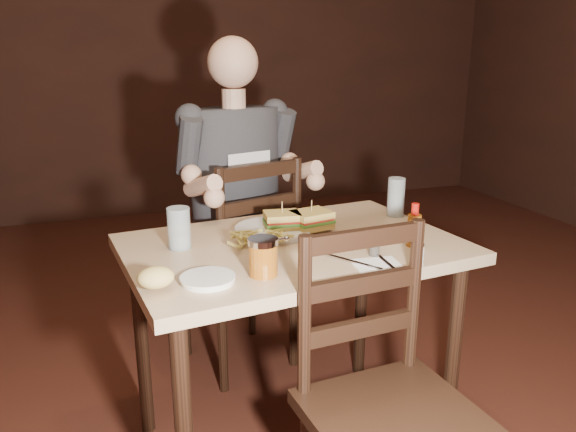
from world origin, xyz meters
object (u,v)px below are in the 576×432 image
object	(u,v)px
hot_sauce	(414,225)
main_table	(293,269)
chair_far	(237,263)
syrup_dispenser	(263,257)
glass_right	(396,197)
glass_left	(179,228)
side_plate	(208,280)
diner	(240,155)
chair_near	(396,420)
dinner_plate	(274,231)

from	to	relation	value
hot_sauce	main_table	bearing A→B (deg)	156.43
chair_far	syrup_dispenser	bearing A→B (deg)	65.53
chair_far	syrup_dispenser	world-z (taller)	chair_far
glass_right	hot_sauce	world-z (taller)	glass_right
glass_left	glass_right	distance (m)	0.85
side_plate	diner	bearing A→B (deg)	68.90
glass_right	chair_near	bearing A→B (deg)	-118.61
glass_left	main_table	bearing A→B (deg)	-11.92
main_table	chair_far	xyz separation A→B (m)	(-0.04, 0.61, -0.20)
main_table	chair_near	distance (m)	0.62
glass_left	glass_right	xyz separation A→B (m)	(0.85, 0.09, 0.01)
main_table	glass_left	size ratio (longest dim) A/B	8.53
glass_left	side_plate	xyz separation A→B (m)	(0.03, -0.31, -0.06)
diner	dinner_plate	bearing A→B (deg)	-105.25
chair_far	dinner_plate	size ratio (longest dim) A/B	3.62
glass_left	syrup_dispenser	bearing A→B (deg)	-58.89
chair_near	syrup_dispenser	bearing A→B (deg)	122.38
glass_right	syrup_dispenser	xyz separation A→B (m)	(-0.66, -0.40, -0.02)
dinner_plate	hot_sauce	xyz separation A→B (m)	(0.39, -0.28, 0.06)
glass_left	glass_right	size ratio (longest dim) A/B	0.91
chair_far	glass_left	world-z (taller)	chair_far
chair_far	chair_near	size ratio (longest dim) A/B	1.03
diner	hot_sauce	size ratio (longest dim) A/B	6.55
main_table	glass_left	world-z (taller)	glass_left
chair_near	glass_left	xyz separation A→B (m)	(-0.44, 0.65, 0.37)
chair_near	glass_left	world-z (taller)	chair_near
dinner_plate	glass_right	xyz separation A→B (m)	(0.51, 0.04, 0.07)
dinner_plate	hot_sauce	distance (m)	0.48
main_table	syrup_dispenser	world-z (taller)	syrup_dispenser
diner	syrup_dispenser	xyz separation A→B (m)	(-0.15, -0.80, -0.14)
diner	glass_left	xyz separation A→B (m)	(-0.33, -0.49, -0.13)
chair_far	glass_right	xyz separation A→B (m)	(0.52, -0.44, 0.36)
main_table	chair_far	bearing A→B (deg)	93.69
diner	syrup_dispenser	world-z (taller)	diner
main_table	side_plate	size ratio (longest dim) A/B	7.71
main_table	glass_left	distance (m)	0.40
chair_near	glass_right	bearing A→B (deg)	57.66
side_plate	main_table	bearing A→B (deg)	34.44
dinner_plate	glass_right	distance (m)	0.52
glass_right	side_plate	world-z (taller)	glass_right
chair_near	syrup_dispenser	distance (m)	0.56
chair_far	main_table	bearing A→B (deg)	78.30
hot_sauce	chair_far	bearing A→B (deg)	117.41
chair_near	glass_left	bearing A→B (deg)	120.08
main_table	glass_right	size ratio (longest dim) A/B	7.74
chair_far	glass_left	bearing A→B (deg)	43.70
glass_left	hot_sauce	distance (m)	0.76
syrup_dispenser	hot_sauce	bearing A→B (deg)	2.18
diner	hot_sauce	bearing A→B (deg)	-77.27
main_table	dinner_plate	bearing A→B (deg)	101.44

